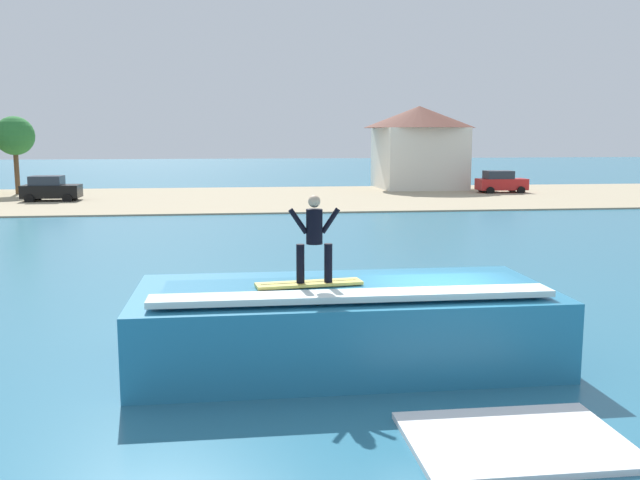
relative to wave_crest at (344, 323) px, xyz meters
The scene contains 10 objects.
ground_plane 2.08m from the wave_crest, ahead, with size 260.00×260.00×0.00m, color #2C6B87.
wave_crest is the anchor object (origin of this frame).
surfboard 1.31m from the wave_crest, 148.91° to the right, with size 2.15×0.72×0.06m.
surfer 2.12m from the wave_crest, 142.36° to the right, with size 1.01×0.32×1.72m.
shoreline_bank 38.14m from the wave_crest, 87.17° to the left, with size 120.00×20.86×0.10m.
car_near_shore 40.16m from the wave_crest, 111.87° to the left, with size 3.90×2.29×1.86m.
car_far_shore 44.55m from the wave_crest, 64.25° to the left, with size 3.93×2.03×1.86m.
house_gabled_white 48.26m from the wave_crest, 72.98° to the left, with size 9.73×9.73×7.21m.
tree_tall_bare 47.42m from the wave_crest, 113.59° to the left, with size 3.01×3.01×6.16m.
whitewater_patch 4.69m from the wave_crest, 64.52° to the right, with size 3.31×2.38×0.10m.
Camera 1 is at (-4.13, -13.43, 4.66)m, focal length 39.02 mm.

